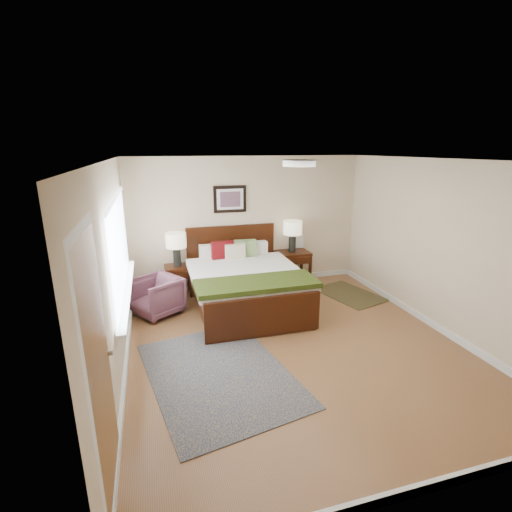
% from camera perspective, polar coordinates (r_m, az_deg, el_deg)
% --- Properties ---
extents(floor, '(5.00, 5.00, 0.00)m').
position_cam_1_polar(floor, '(5.37, 5.78, -13.22)').
color(floor, brown).
rests_on(floor, ground).
extents(back_wall, '(4.50, 0.04, 2.50)m').
position_cam_1_polar(back_wall, '(7.19, -1.26, 5.16)').
color(back_wall, beige).
rests_on(back_wall, ground).
extents(front_wall, '(4.50, 0.04, 2.50)m').
position_cam_1_polar(front_wall, '(2.91, 25.45, -14.05)').
color(front_wall, beige).
rests_on(front_wall, ground).
extents(left_wall, '(0.04, 5.00, 2.50)m').
position_cam_1_polar(left_wall, '(4.57, -21.01, -2.54)').
color(left_wall, beige).
rests_on(left_wall, ground).
extents(right_wall, '(0.04, 5.00, 2.50)m').
position_cam_1_polar(right_wall, '(6.07, 26.30, 1.35)').
color(right_wall, beige).
rests_on(right_wall, ground).
extents(ceiling, '(4.50, 5.00, 0.02)m').
position_cam_1_polar(ceiling, '(4.68, 6.68, 14.48)').
color(ceiling, white).
rests_on(ceiling, back_wall).
extents(window, '(0.11, 2.72, 1.32)m').
position_cam_1_polar(window, '(5.20, -19.98, 1.24)').
color(window, silver).
rests_on(window, left_wall).
extents(door, '(0.06, 1.00, 2.18)m').
position_cam_1_polar(door, '(3.05, -22.86, -16.08)').
color(door, silver).
rests_on(door, ground).
extents(ceil_fixture, '(0.44, 0.44, 0.08)m').
position_cam_1_polar(ceil_fixture, '(4.68, 6.66, 14.05)').
color(ceil_fixture, white).
rests_on(ceil_fixture, ceiling).
extents(bed, '(1.83, 2.23, 1.20)m').
position_cam_1_polar(bed, '(6.26, -1.78, -3.17)').
color(bed, '#371808').
rests_on(bed, ground).
extents(wall_art, '(0.62, 0.05, 0.50)m').
position_cam_1_polar(wall_art, '(7.01, -4.02, 8.72)').
color(wall_art, black).
rests_on(wall_art, back_wall).
extents(nightstand_left, '(0.47, 0.43, 0.56)m').
position_cam_1_polar(nightstand_left, '(6.95, -11.91, -2.50)').
color(nightstand_left, '#371808').
rests_on(nightstand_left, ground).
extents(nightstand_right, '(0.67, 0.50, 0.66)m').
position_cam_1_polar(nightstand_right, '(7.43, 5.55, -1.30)').
color(nightstand_right, '#371808').
rests_on(nightstand_right, ground).
extents(lamp_left, '(0.36, 0.36, 0.61)m').
position_cam_1_polar(lamp_left, '(6.81, -12.19, 1.99)').
color(lamp_left, black).
rests_on(lamp_left, nightstand_left).
extents(lamp_right, '(0.36, 0.36, 0.61)m').
position_cam_1_polar(lamp_right, '(7.26, 5.66, 3.99)').
color(lamp_right, black).
rests_on(lamp_right, nightstand_right).
extents(armchair, '(0.95, 0.94, 0.63)m').
position_cam_1_polar(armchair, '(6.29, -15.00, -5.97)').
color(armchair, brown).
rests_on(armchair, ground).
extents(rug_persian, '(1.94, 2.46, 0.01)m').
position_cam_1_polar(rug_persian, '(4.74, -5.76, -17.54)').
color(rug_persian, '#0D1D41').
rests_on(rug_persian, ground).
extents(rug_navy, '(1.13, 1.40, 0.01)m').
position_cam_1_polar(rug_navy, '(7.19, 14.16, -5.71)').
color(rug_navy, black).
rests_on(rug_navy, ground).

